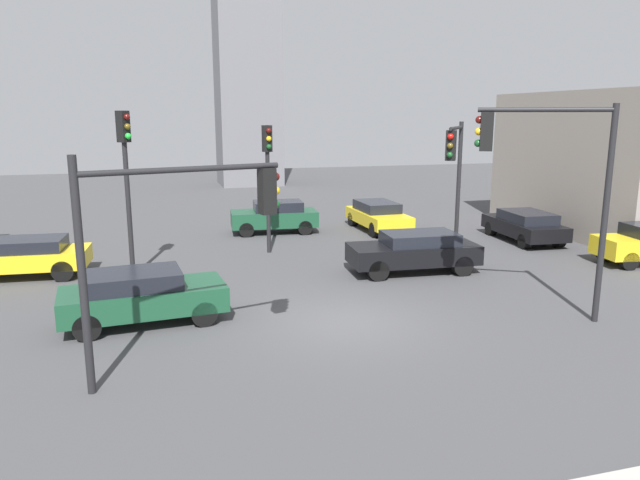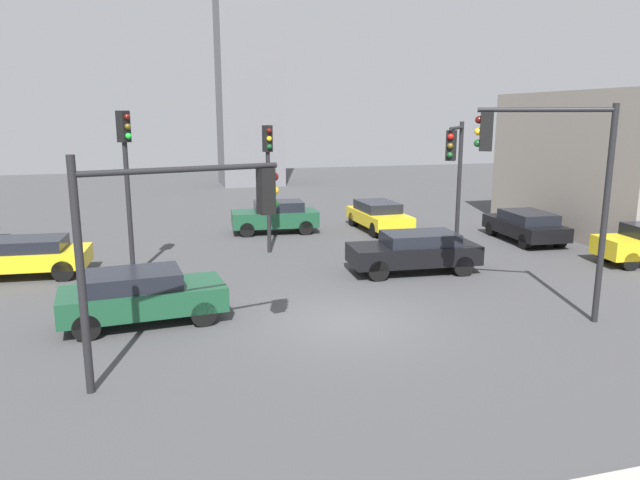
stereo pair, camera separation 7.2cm
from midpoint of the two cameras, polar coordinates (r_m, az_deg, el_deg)
The scene contains 12 objects.
ground_plane at distance 15.63m, azimuth 2.61°, elevation -7.95°, with size 89.89×89.89×0.00m, color #424244.
traffic_light_0 at distance 20.23m, azimuth -18.21°, elevation 7.09°, with size 0.47×0.47×5.48m.
traffic_light_1 at distance 21.75m, azimuth 13.12°, elevation 7.30°, with size 2.01×2.76×5.10m.
traffic_light_2 at distance 12.17m, azimuth -12.96°, elevation 2.03°, with size 4.12×1.26×4.64m.
traffic_light_3 at distance 22.84m, azimuth -4.98°, elevation 7.30°, with size 0.37×0.48×4.96m.
traffic_light_4 at distance 16.22m, azimuth 21.37°, elevation 6.65°, with size 3.00×1.79×5.63m.
car_1 at distance 21.97m, azimuth -26.83°, elevation -1.40°, with size 4.39×2.10×1.32m.
car_2 at distance 15.98m, azimuth -16.85°, elevation -5.16°, with size 4.29×2.17×1.41m.
car_3 at distance 20.46m, azimuth 9.28°, elevation -1.05°, with size 4.51×2.09×1.40m.
car_4 at distance 27.11m, azimuth -4.26°, elevation 2.33°, with size 4.03×2.03×1.47m.
car_5 at distance 27.76m, azimuth 5.79°, elevation 2.42°, with size 1.85×4.25×1.35m.
car_7 at distance 26.71m, azimuth 19.41°, elevation 1.36°, with size 2.16×4.30×1.31m.
Camera 2 is at (-4.60, -13.95, 5.34)m, focal length 32.94 mm.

